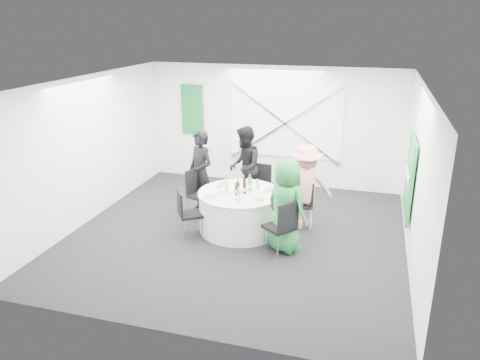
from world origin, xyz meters
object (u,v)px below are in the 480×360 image
(chair_front_left, at_px, (186,211))
(person_woman_pink, at_px, (305,187))
(chair_front_right, at_px, (283,224))
(clear_water_bottle, at_px, (226,186))
(chair_back, at_px, (261,183))
(person_man_back_left, at_px, (201,173))
(person_woman_green, at_px, (286,206))
(person_man_back, at_px, (244,167))
(chair_back_right, at_px, (303,200))
(chair_back_left, at_px, (198,190))
(green_water_bottle, at_px, (250,184))
(banquet_table, at_px, (240,211))

(chair_front_left, distance_m, person_woman_pink, 2.25)
(chair_front_right, relative_size, clear_water_bottle, 3.25)
(chair_back, relative_size, person_man_back_left, 0.53)
(person_woman_green, bearing_deg, person_man_back_left, -0.55)
(person_man_back, bearing_deg, chair_back_right, 48.80)
(person_man_back_left, distance_m, clear_water_bottle, 1.01)
(clear_water_bottle, bearing_deg, chair_back, 75.55)
(chair_back_left, xyz_separation_m, chair_front_right, (1.92, -1.11, -0.01))
(chair_back, height_order, person_man_back, person_man_back)
(person_man_back, distance_m, clear_water_bottle, 1.32)
(chair_back_right, distance_m, person_man_back_left, 2.14)
(person_woman_pink, xyz_separation_m, person_woman_green, (-0.18, -1.01, 0.00))
(chair_back, relative_size, clear_water_bottle, 3.05)
(person_man_back, height_order, green_water_bottle, person_man_back)
(chair_front_right, distance_m, person_woman_green, 0.32)
(chair_back, distance_m, chair_back_left, 1.37)
(clear_water_bottle, bearing_deg, person_man_back_left, 138.47)
(person_man_back_left, bearing_deg, person_woman_green, 0.53)
(chair_front_left, relative_size, person_man_back, 0.52)
(chair_back_left, bearing_deg, green_water_bottle, -81.30)
(banquet_table, height_order, chair_back_right, chair_back_right)
(person_woman_green, bearing_deg, person_woman_pink, -70.36)
(banquet_table, height_order, green_water_bottle, green_water_bottle)
(person_woman_pink, bearing_deg, banquet_table, 0.00)
(chair_back_right, distance_m, chair_front_left, 2.22)
(person_man_back_left, xyz_separation_m, green_water_bottle, (1.15, -0.46, 0.03))
(chair_back, xyz_separation_m, chair_front_left, (-0.95, -1.78, -0.02))
(chair_front_left, bearing_deg, person_man_back_left, -25.75)
(chair_front_left, distance_m, person_man_back, 1.92)
(banquet_table, bearing_deg, person_man_back_left, 149.32)
(green_water_bottle, bearing_deg, person_man_back_left, 158.01)
(chair_front_right, bearing_deg, person_man_back_left, -86.38)
(person_man_back, xyz_separation_m, person_woman_pink, (1.40, -0.78, -0.04))
(banquet_table, height_order, clear_water_bottle, clear_water_bottle)
(chair_back_right, bearing_deg, banquet_table, -90.00)
(person_man_back_left, height_order, clear_water_bottle, person_man_back_left)
(person_man_back_left, distance_m, green_water_bottle, 1.24)
(banquet_table, bearing_deg, chair_back, 85.55)
(chair_front_right, xyz_separation_m, person_woman_green, (0.00, 0.21, 0.24))
(chair_back_right, bearing_deg, chair_front_right, -29.95)
(person_woman_pink, height_order, clear_water_bottle, person_woman_pink)
(chair_back_left, bearing_deg, person_woman_pink, -66.97)
(chair_front_right, relative_size, chair_front_left, 1.10)
(chair_back, height_order, clear_water_bottle, clear_water_bottle)
(chair_back_right, xyz_separation_m, clear_water_bottle, (-1.36, -0.55, 0.33))
(chair_back_right, xyz_separation_m, chair_front_right, (-0.15, -1.22, 0.02))
(chair_front_left, height_order, person_man_back, person_man_back)
(chair_front_left, bearing_deg, chair_back_right, -95.60)
(chair_back_left, relative_size, green_water_bottle, 3.09)
(person_man_back_left, relative_size, clear_water_bottle, 5.71)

